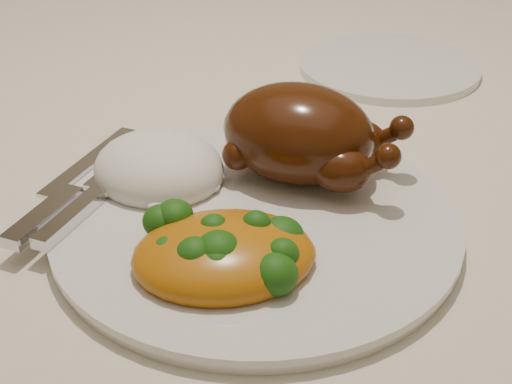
% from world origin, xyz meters
% --- Properties ---
extents(dining_table, '(1.60, 0.90, 0.76)m').
position_xyz_m(dining_table, '(0.00, 0.00, 0.67)').
color(dining_table, brown).
rests_on(dining_table, floor).
extents(tablecloth, '(1.73, 1.03, 0.18)m').
position_xyz_m(tablecloth, '(0.00, 0.00, 0.74)').
color(tablecloth, beige).
rests_on(tablecloth, dining_table).
extents(dinner_plate, '(0.39, 0.39, 0.01)m').
position_xyz_m(dinner_plate, '(0.11, -0.21, 0.77)').
color(dinner_plate, silver).
rests_on(dinner_plate, tablecloth).
extents(side_plate, '(0.25, 0.25, 0.01)m').
position_xyz_m(side_plate, '(0.20, 0.13, 0.77)').
color(side_plate, silver).
rests_on(side_plate, tablecloth).
extents(roast_chicken, '(0.16, 0.11, 0.08)m').
position_xyz_m(roast_chicken, '(0.13, -0.14, 0.82)').
color(roast_chicken, '#3F1A06').
rests_on(roast_chicken, dinner_plate).
extents(rice_mound, '(0.13, 0.12, 0.06)m').
position_xyz_m(rice_mound, '(0.02, -0.17, 0.79)').
color(rice_mound, white).
rests_on(rice_mound, dinner_plate).
extents(mac_and_cheese, '(0.15, 0.13, 0.05)m').
position_xyz_m(mac_and_cheese, '(0.10, -0.27, 0.79)').
color(mac_and_cheese, '#B16E0B').
rests_on(mac_and_cheese, dinner_plate).
extents(cutlery, '(0.06, 0.19, 0.01)m').
position_xyz_m(cutlery, '(-0.03, -0.21, 0.79)').
color(cutlery, silver).
rests_on(cutlery, dinner_plate).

